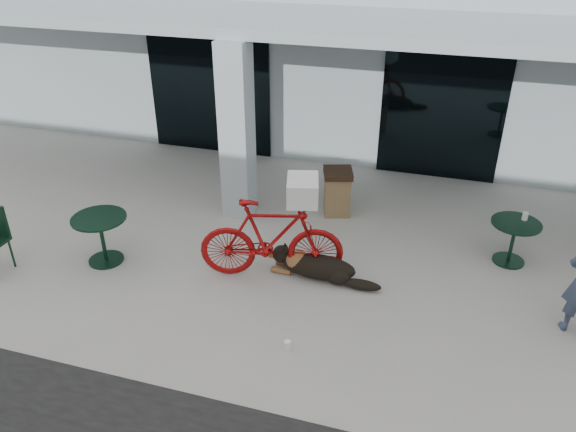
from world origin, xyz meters
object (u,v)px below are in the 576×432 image
(cafe_table_near, at_px, (103,239))
(bicycle, at_px, (272,239))
(dog, at_px, (319,265))
(trash_receptacle, at_px, (337,192))
(cafe_table_far, at_px, (512,242))

(cafe_table_near, bearing_deg, bicycle, 8.12)
(bicycle, distance_m, cafe_table_near, 2.70)
(dog, xyz_separation_m, trash_receptacle, (-0.18, 2.10, 0.21))
(dog, height_order, cafe_table_near, cafe_table_near)
(dog, relative_size, cafe_table_far, 1.73)
(bicycle, height_order, dog, bicycle)
(cafe_table_near, bearing_deg, cafe_table_far, 16.49)
(cafe_table_near, xyz_separation_m, cafe_table_far, (6.15, 1.82, -0.04))
(cafe_table_near, distance_m, cafe_table_far, 6.42)
(cafe_table_far, relative_size, trash_receptacle, 0.88)
(bicycle, relative_size, cafe_table_near, 2.54)
(bicycle, height_order, cafe_table_far, bicycle)
(bicycle, distance_m, cafe_table_far, 3.79)
(bicycle, relative_size, cafe_table_far, 2.83)
(dog, xyz_separation_m, cafe_table_near, (-3.36, -0.52, 0.18))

